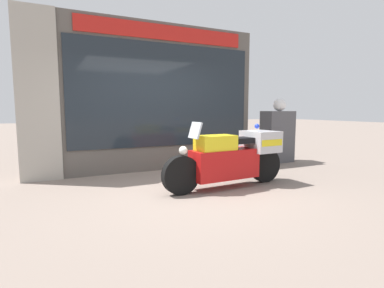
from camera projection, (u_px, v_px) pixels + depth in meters
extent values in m
plane|color=gray|center=(186.00, 190.00, 5.08)|extent=(60.00, 60.00, 0.00)
cube|color=#56514C|center=(148.00, 98.00, 6.68)|extent=(5.15, 0.40, 3.25)
cube|color=#A39E93|center=(38.00, 96.00, 5.76)|extent=(0.75, 0.55, 3.25)
cube|color=#1E262D|center=(166.00, 95.00, 6.63)|extent=(4.18, 0.02, 2.25)
cube|color=red|center=(166.00, 33.00, 6.47)|extent=(3.76, 0.03, 0.32)
cube|color=slate|center=(162.00, 156.00, 6.97)|extent=(3.96, 0.30, 0.55)
cube|color=silver|center=(159.00, 120.00, 7.00)|extent=(3.96, 0.02, 1.19)
cube|color=beige|center=(161.00, 94.00, 6.81)|extent=(3.96, 0.30, 0.02)
cube|color=#B7B2A8|center=(106.00, 91.00, 6.28)|extent=(0.18, 0.04, 0.06)
cube|color=#195623|center=(161.00, 92.00, 6.80)|extent=(0.18, 0.04, 0.06)
cube|color=#C68E19|center=(208.00, 93.00, 7.33)|extent=(0.18, 0.04, 0.06)
cube|color=#2D8E42|center=(108.00, 142.00, 6.35)|extent=(0.19, 0.02, 0.27)
cube|color=orange|center=(162.00, 139.00, 6.87)|extent=(0.19, 0.02, 0.27)
cube|color=#2866B7|center=(209.00, 137.00, 7.39)|extent=(0.19, 0.02, 0.27)
cylinder|color=black|center=(181.00, 175.00, 4.79)|extent=(0.64, 0.18, 0.64)
cylinder|color=black|center=(265.00, 165.00, 5.65)|extent=(0.64, 0.18, 0.64)
cube|color=#B71414|center=(224.00, 164.00, 5.18)|extent=(1.23, 0.50, 0.50)
cube|color=yellow|center=(216.00, 144.00, 5.05)|extent=(0.68, 0.42, 0.28)
cube|color=black|center=(237.00, 140.00, 5.27)|extent=(0.72, 0.36, 0.10)
cube|color=#B7B7BC|center=(260.00, 141.00, 5.53)|extent=(0.56, 0.64, 0.38)
cube|color=yellow|center=(260.00, 141.00, 5.53)|extent=(0.51, 0.65, 0.11)
cube|color=#B2BCC6|center=(195.00, 130.00, 4.84)|extent=(0.13, 0.31, 0.27)
sphere|color=white|center=(183.00, 150.00, 4.77)|extent=(0.14, 0.14, 0.14)
sphere|color=blue|center=(257.00, 126.00, 5.46)|extent=(0.09, 0.09, 0.09)
cube|color=#4C4C51|center=(277.00, 137.00, 7.77)|extent=(0.80, 0.46, 1.32)
sphere|color=white|center=(280.00, 105.00, 7.63)|extent=(0.32, 0.32, 0.32)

